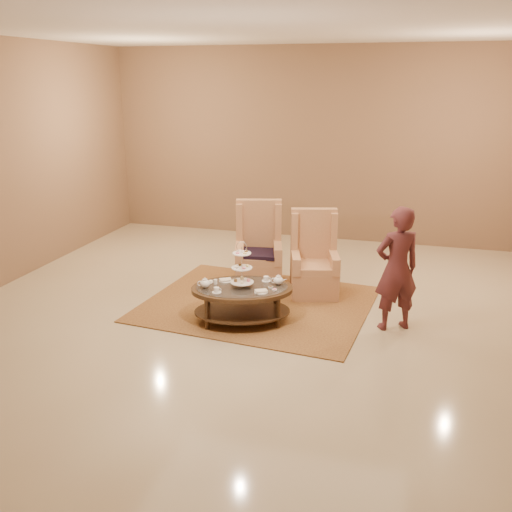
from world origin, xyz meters
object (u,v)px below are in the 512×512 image
(tea_table, at_px, (242,293))
(armchair_right, at_px, (314,266))
(person, at_px, (397,269))
(armchair_left, at_px, (259,257))

(tea_table, xyz_separation_m, armchair_right, (0.67, 1.24, 0.02))
(tea_table, bearing_deg, person, -8.13)
(tea_table, relative_size, person, 0.96)
(tea_table, height_order, armchair_left, armchair_left)
(person, bearing_deg, tea_table, -19.26)
(tea_table, bearing_deg, armchair_right, 43.12)
(tea_table, xyz_separation_m, person, (1.83, 0.33, 0.38))
(armchair_left, distance_m, armchair_right, 0.87)
(tea_table, relative_size, armchair_right, 1.23)
(tea_table, distance_m, armchair_left, 1.41)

